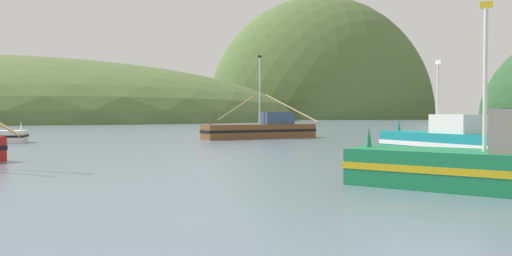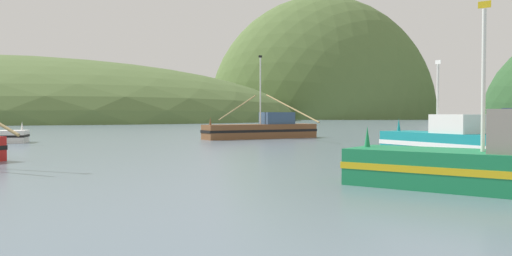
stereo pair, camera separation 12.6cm
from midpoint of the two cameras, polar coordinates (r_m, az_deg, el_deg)
name	(u,v)px [view 2 (the right image)]	position (r m, az deg, el deg)	size (l,w,h in m)	color
hill_far_right	(319,119)	(208.65, 6.86, 1.02)	(89.42, 71.54, 95.84)	#516B38
fishing_boat_green	(487,166)	(16.90, 24.06, -3.79)	(8.40, 5.02, 5.58)	#197A47
fishing_boat_teal	(450,143)	(28.21, 20.49, -1.50)	(7.12, 7.09, 5.03)	#147F84
fishing_boat_brown	(263,129)	(47.04, 0.85, -0.14)	(12.74, 12.21, 7.45)	brown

